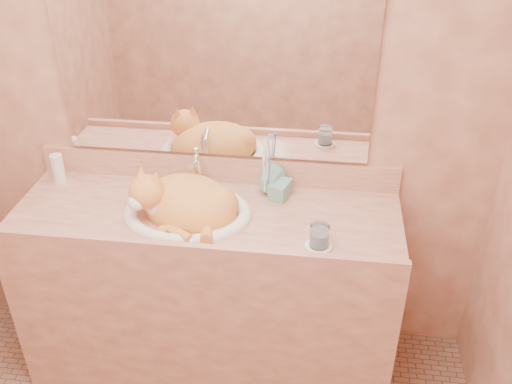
# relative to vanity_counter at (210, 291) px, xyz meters

# --- Properties ---
(wall_back) EXTENTS (2.40, 0.02, 2.50)m
(wall_back) POSITION_rel_vanity_counter_xyz_m (0.00, 0.28, 0.82)
(wall_back) COLOR #9B5C46
(wall_back) RESTS_ON ground
(vanity_counter) EXTENTS (1.60, 0.55, 0.85)m
(vanity_counter) POSITION_rel_vanity_counter_xyz_m (0.00, 0.00, 0.00)
(vanity_counter) COLOR #9E5C46
(vanity_counter) RESTS_ON floor
(mirror) EXTENTS (1.30, 0.02, 0.80)m
(mirror) POSITION_rel_vanity_counter_xyz_m (0.00, 0.26, 0.97)
(mirror) COLOR white
(mirror) RESTS_ON wall_back
(sink_basin) EXTENTS (0.55, 0.48, 0.16)m
(sink_basin) POSITION_rel_vanity_counter_xyz_m (-0.07, -0.02, 0.51)
(sink_basin) COLOR white
(sink_basin) RESTS_ON vanity_counter
(faucet) EXTENTS (0.06, 0.14, 0.18)m
(faucet) POSITION_rel_vanity_counter_xyz_m (-0.07, 0.18, 0.52)
(faucet) COLOR white
(faucet) RESTS_ON vanity_counter
(cat) EXTENTS (0.52, 0.47, 0.23)m
(cat) POSITION_rel_vanity_counter_xyz_m (-0.08, -0.03, 0.49)
(cat) COLOR orange
(cat) RESTS_ON sink_basin
(soap_dispenser) EXTENTS (0.09, 0.09, 0.16)m
(soap_dispenser) POSITION_rel_vanity_counter_xyz_m (0.28, 0.11, 0.51)
(soap_dispenser) COLOR #65A290
(soap_dispenser) RESTS_ON vanity_counter
(toothbrush_cup) EXTENTS (0.13, 0.13, 0.11)m
(toothbrush_cup) POSITION_rel_vanity_counter_xyz_m (0.23, 0.15, 0.48)
(toothbrush_cup) COLOR #65A290
(toothbrush_cup) RESTS_ON vanity_counter
(toothbrushes) EXTENTS (0.03, 0.03, 0.20)m
(toothbrushes) POSITION_rel_vanity_counter_xyz_m (0.23, 0.15, 0.55)
(toothbrushes) COLOR white
(toothbrushes) RESTS_ON toothbrush_cup
(saucer) EXTENTS (0.10, 0.10, 0.01)m
(saucer) POSITION_rel_vanity_counter_xyz_m (0.47, -0.17, 0.43)
(saucer) COLOR white
(saucer) RESTS_ON vanity_counter
(water_glass) EXTENTS (0.07, 0.07, 0.09)m
(water_glass) POSITION_rel_vanity_counter_xyz_m (0.47, -0.17, 0.48)
(water_glass) COLOR silver
(water_glass) RESTS_ON saucer
(lotion_bottle) EXTENTS (0.05, 0.05, 0.13)m
(lotion_bottle) POSITION_rel_vanity_counter_xyz_m (-0.70, 0.17, 0.49)
(lotion_bottle) COLOR white
(lotion_bottle) RESTS_ON vanity_counter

